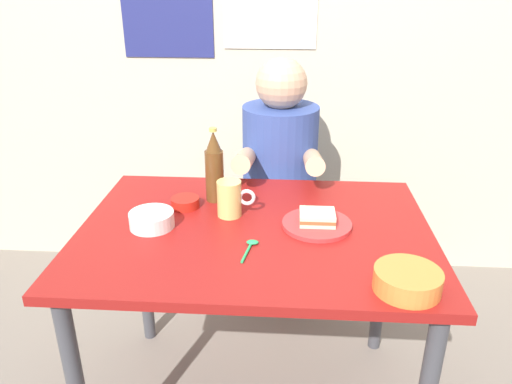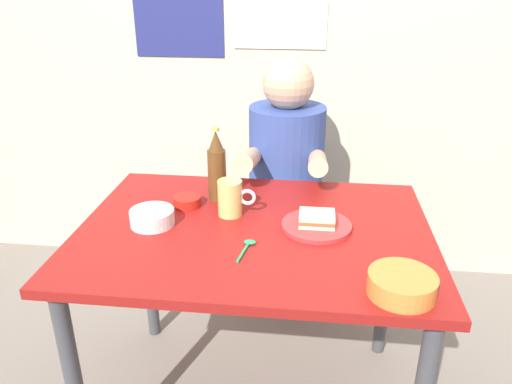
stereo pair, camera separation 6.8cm
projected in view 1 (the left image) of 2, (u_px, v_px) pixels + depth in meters
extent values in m
cube|color=#BCB299|center=(271.00, 14.00, 2.27)|extent=(4.40, 0.08, 2.60)
cube|color=navy|center=(166.00, 4.00, 2.25)|extent=(0.43, 0.01, 0.47)
cube|color=maroon|center=(255.00, 232.00, 1.55)|extent=(1.10, 0.80, 0.03)
cylinder|color=#3F3F44|center=(143.00, 267.00, 2.04)|extent=(0.05, 0.05, 0.71)
cylinder|color=#3F3F44|center=(382.00, 276.00, 1.98)|extent=(0.05, 0.05, 0.71)
cylinder|color=#4C4C51|center=(278.00, 265.00, 2.33)|extent=(0.08, 0.08, 0.41)
cylinder|color=maroon|center=(278.00, 223.00, 2.24)|extent=(0.34, 0.34, 0.04)
cylinder|color=#33478C|center=(280.00, 166.00, 2.13)|extent=(0.32, 0.32, 0.52)
sphere|color=tan|center=(281.00, 83.00, 1.98)|extent=(0.21, 0.21, 0.21)
cylinder|color=tan|center=(244.00, 160.00, 1.86)|extent=(0.07, 0.31, 0.14)
cylinder|color=tan|center=(313.00, 162.00, 1.85)|extent=(0.07, 0.31, 0.14)
cylinder|color=red|center=(317.00, 224.00, 1.55)|extent=(0.22, 0.22, 0.01)
cube|color=beige|center=(317.00, 221.00, 1.54)|extent=(0.11, 0.09, 0.01)
cube|color=#9E592D|center=(317.00, 217.00, 1.54)|extent=(0.11, 0.09, 0.01)
cube|color=beige|center=(317.00, 214.00, 1.54)|extent=(0.11, 0.09, 0.01)
cylinder|color=#D1BC66|center=(229.00, 199.00, 1.60)|extent=(0.08, 0.08, 0.12)
torus|color=silver|center=(247.00, 197.00, 1.59)|extent=(0.06, 0.01, 0.06)
cylinder|color=#593819|center=(215.00, 176.00, 1.70)|extent=(0.06, 0.06, 0.18)
cone|color=#593819|center=(213.00, 141.00, 1.65)|extent=(0.05, 0.05, 0.07)
cylinder|color=#BFB74C|center=(213.00, 130.00, 1.63)|extent=(0.03, 0.03, 0.01)
cylinder|color=silver|center=(152.00, 220.00, 1.54)|extent=(0.14, 0.14, 0.05)
cylinder|color=tan|center=(151.00, 216.00, 1.54)|extent=(0.11, 0.11, 0.02)
cylinder|color=orange|center=(407.00, 280.00, 1.23)|extent=(0.17, 0.17, 0.05)
cylinder|color=#B25B2D|center=(408.00, 276.00, 1.23)|extent=(0.14, 0.14, 0.02)
cylinder|color=#B21E14|center=(185.00, 202.00, 1.67)|extent=(0.10, 0.10, 0.03)
cylinder|color=maroon|center=(185.00, 200.00, 1.67)|extent=(0.08, 0.08, 0.02)
cylinder|color=#26A559|center=(247.00, 252.00, 1.40)|extent=(0.03, 0.11, 0.01)
ellipsoid|color=#26A559|center=(252.00, 242.00, 1.45)|extent=(0.04, 0.02, 0.01)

